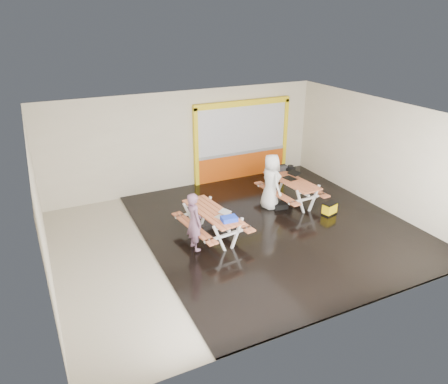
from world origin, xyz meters
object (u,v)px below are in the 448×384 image
toolbox (281,168)px  laptop_right (291,176)px  backpack (290,173)px  dark_case (280,206)px  person_right (271,182)px  fluke_bag (330,209)px  blue_pouch (229,219)px  picnic_table_left (212,217)px  picnic_table_right (291,185)px  person_left (194,222)px  laptop_left (223,215)px

toolbox → laptop_right: bearing=-96.4°
backpack → dark_case: backpack is taller
laptop_right → person_right: bearing=-173.4°
fluke_bag → blue_pouch: bearing=-173.3°
picnic_table_left → person_right: 2.72m
picnic_table_right → person_left: size_ratio=1.43×
person_right → backpack: 1.43m
picnic_table_left → toolbox: 3.92m
person_right → toolbox: size_ratio=4.62×
laptop_left → fluke_bag: 3.86m
toolbox → person_left: bearing=-151.1°
dark_case → blue_pouch: bearing=-150.0°
person_left → laptop_right: person_left is taller
blue_pouch → picnic_table_right: bearing=28.7°
picnic_table_left → person_left: (-0.71, -0.45, 0.24)m
picnic_table_right → laptop_right: 0.30m
picnic_table_left → backpack: size_ratio=4.55×
picnic_table_right → toolbox: bearing=80.3°
laptop_right → backpack: 0.74m
person_right → laptop_left: bearing=122.9°
picnic_table_left → fluke_bag: size_ratio=4.48×
picnic_table_right → person_left: 4.25m
backpack → laptop_right: bearing=-121.6°
blue_pouch → laptop_left: bearing=102.3°
picnic_table_right → backpack: bearing=58.7°
fluke_bag → person_right: bearing=137.1°
person_right → fluke_bag: person_right is taller
blue_pouch → toolbox: 4.17m
picnic_table_right → fluke_bag: size_ratio=4.41×
toolbox → dark_case: (-0.69, -1.09, -0.82)m
blue_pouch → person_left: bearing=161.9°
blue_pouch → backpack: backpack is taller
blue_pouch → picnic_table_left: bearing=102.7°
person_left → person_right: 3.53m
person_left → laptop_right: size_ratio=2.97×
toolbox → laptop_left: bearing=-145.3°
laptop_right → toolbox: 0.76m
laptop_left → dark_case: size_ratio=1.03×
picnic_table_left → dark_case: bearing=15.4°
laptop_right → dark_case: bearing=-151.1°
laptop_left → dark_case: 3.01m
picnic_table_left → laptop_right: (3.36, 1.09, 0.27)m
picnic_table_right → fluke_bag: bearing=-64.2°
picnic_table_left → blue_pouch: 0.80m
laptop_left → toolbox: bearing=34.7°
picnic_table_left → laptop_right: bearing=18.0°
picnic_table_right → fluke_bag: picnic_table_right is taller
laptop_left → blue_pouch: bearing=-77.7°
picnic_table_left → person_right: (2.51, 1.00, 0.25)m
blue_pouch → dark_case: 3.08m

